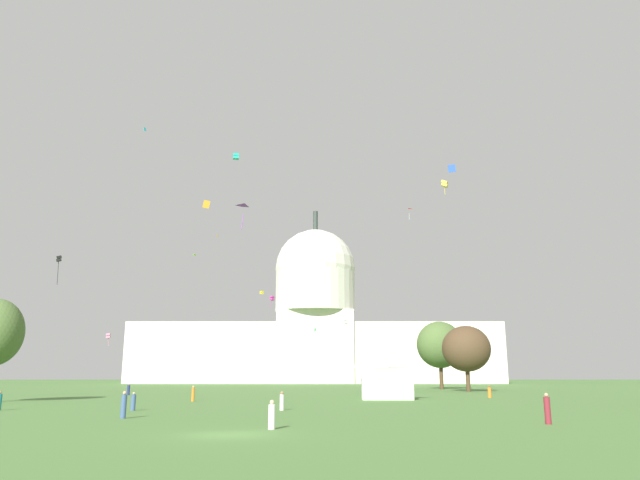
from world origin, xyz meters
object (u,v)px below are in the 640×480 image
object	(u,v)px
kite_violet_mid	(244,208)
event_tent	(386,373)
kite_turquoise_high	(236,156)
kite_yellow_mid	(262,293)
person_orange_near_tree_west	(490,392)
person_white_back_left	(272,416)
kite_orange_high	(218,236)
person_white_front_left	(282,401)
kite_pink_low	(108,336)
kite_lime_mid	(196,258)
tree_east_mid	(466,349)
kite_cyan_high	(145,129)
capitol_building	(315,324)
kite_red_high	(409,211)
kite_blue_mid	(452,168)
kite_orange_mid	(206,204)
kite_green_low	(315,332)
kite_gold_mid	(445,184)
tree_east_far	(440,345)
kite_white_low	(346,321)
person_navy_front_right	(129,390)
person_orange_mid_right	(193,394)
kite_black_mid	(59,260)
person_denim_edge_east	(124,406)
kite_magenta_mid	(272,298)
person_maroon_lawn_far_right	(547,410)
person_denim_aisle_center	(133,402)

from	to	relation	value
kite_violet_mid	event_tent	bearing A→B (deg)	-8.76
kite_turquoise_high	kite_yellow_mid	world-z (taller)	kite_turquoise_high
person_orange_near_tree_west	person_white_back_left	world-z (taller)	person_orange_near_tree_west
kite_orange_high	kite_yellow_mid	bearing A→B (deg)	-103.33
event_tent	person_white_front_left	distance (m)	25.70
kite_pink_low	kite_orange_high	xyz separation A→B (m)	(7.40, 70.89, 36.58)
event_tent	kite_lime_mid	bearing A→B (deg)	128.45
event_tent	tree_east_mid	xyz separation A→B (m)	(18.43, 34.79, 4.37)
event_tent	kite_cyan_high	bearing A→B (deg)	134.01
capitol_building	kite_red_high	bearing A→B (deg)	-66.22
kite_lime_mid	kite_blue_mid	distance (m)	61.37
capitol_building	kite_red_high	distance (m)	70.62
kite_lime_mid	kite_yellow_mid	world-z (taller)	kite_lime_mid
kite_orange_mid	kite_yellow_mid	world-z (taller)	kite_orange_mid
kite_cyan_high	kite_green_low	xyz separation A→B (m)	(39.97, 27.47, -45.29)
kite_orange_mid	capitol_building	bearing A→B (deg)	-61.12
kite_gold_mid	kite_red_high	size ratio (longest dim) A/B	0.87
tree_east_far	kite_white_low	bearing A→B (deg)	172.86
capitol_building	kite_white_low	distance (m)	87.95
person_navy_front_right	kite_red_high	bearing A→B (deg)	-170.84
event_tent	tree_east_mid	distance (m)	39.62
person_orange_mid_right	kite_black_mid	distance (m)	33.28
kite_green_low	kite_gold_mid	xyz separation A→B (m)	(20.94, -68.25, 18.14)
kite_pink_low	kite_gold_mid	size ratio (longest dim) A/B	1.01
kite_orange_high	kite_red_high	bearing A→B (deg)	-70.56
person_denim_edge_east	kite_magenta_mid	world-z (taller)	kite_magenta_mid
person_maroon_lawn_far_right	person_denim_edge_east	distance (m)	27.07
kite_orange_mid	kite_green_low	distance (m)	66.82
person_orange_mid_right	person_white_front_left	bearing A→B (deg)	132.74
event_tent	person_orange_mid_right	bearing A→B (deg)	-162.71
kite_blue_mid	kite_violet_mid	xyz separation A→B (m)	(-27.38, -9.57, -8.42)
kite_cyan_high	kite_green_low	bearing A→B (deg)	11.10
person_orange_near_tree_west	kite_violet_mid	world-z (taller)	kite_violet_mid
event_tent	kite_orange_mid	distance (m)	43.86
tree_east_far	kite_blue_mid	size ratio (longest dim) A/B	12.22
kite_pink_low	person_white_front_left	bearing A→B (deg)	-153.52
event_tent	tree_east_mid	bearing A→B (deg)	64.58
capitol_building	kite_turquoise_high	size ratio (longest dim) A/B	119.62
tree_east_far	kite_gold_mid	size ratio (longest dim) A/B	5.98
kite_white_low	kite_cyan_high	xyz separation A→B (m)	(-46.99, -1.04, 44.94)
tree_east_mid	kite_gold_mid	world-z (taller)	kite_gold_mid
person_denim_aisle_center	kite_magenta_mid	xyz separation A→B (m)	(3.27, 97.57, 21.10)
event_tent	kite_turquoise_high	bearing A→B (deg)	141.02
kite_green_low	kite_violet_mid	xyz separation A→B (m)	(-7.77, -88.79, 8.33)
capitol_building	kite_white_low	size ratio (longest dim) A/B	36.85
kite_lime_mid	kite_cyan_high	bearing A→B (deg)	30.78
kite_pink_low	kite_blue_mid	size ratio (longest dim) A/B	2.07
person_denim_aisle_center	kite_orange_mid	xyz separation A→B (m)	(-3.64, 44.26, 29.98)
person_white_front_left	person_orange_near_tree_west	bearing A→B (deg)	78.82
person_orange_near_tree_west	kite_violet_mid	xyz separation A→B (m)	(-31.02, -10.80, 21.72)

